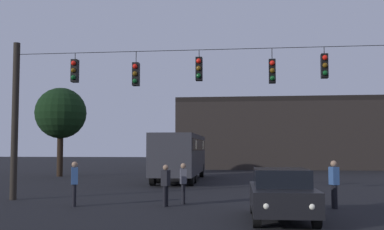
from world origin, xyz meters
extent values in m
plane|color=black|center=(0.00, 24.50, 0.00)|extent=(168.00, 168.00, 0.00)
cylinder|color=black|center=(-9.10, 14.70, 3.30)|extent=(0.28, 0.28, 6.60)
cylinder|color=black|center=(0.00, 14.70, 6.11)|extent=(18.21, 0.02, 0.02)
cylinder|color=black|center=(-6.52, 14.70, 5.96)|extent=(0.03, 0.03, 0.27)
cube|color=black|center=(-6.52, 14.70, 5.35)|extent=(0.26, 0.32, 0.95)
sphere|color=red|center=(-6.52, 14.52, 5.65)|extent=(0.20, 0.20, 0.20)
sphere|color=#5B3D0C|center=(-6.52, 14.52, 5.35)|extent=(0.20, 0.20, 0.20)
sphere|color=#0C4219|center=(-6.52, 14.52, 5.05)|extent=(0.20, 0.20, 0.20)
cylinder|color=black|center=(-3.92, 14.70, 5.87)|extent=(0.03, 0.03, 0.46)
cube|color=black|center=(-3.92, 14.70, 5.16)|extent=(0.26, 0.32, 0.95)
sphere|color=red|center=(-3.92, 14.52, 5.46)|extent=(0.20, 0.20, 0.20)
sphere|color=#5B3D0C|center=(-3.92, 14.52, 5.16)|extent=(0.20, 0.20, 0.20)
sphere|color=#0C4219|center=(-3.92, 14.52, 4.86)|extent=(0.20, 0.20, 0.20)
cylinder|color=black|center=(-1.32, 14.70, 5.95)|extent=(0.03, 0.03, 0.30)
cube|color=black|center=(-1.32, 14.70, 5.33)|extent=(0.26, 0.32, 0.95)
sphere|color=red|center=(-1.32, 14.52, 5.63)|extent=(0.20, 0.20, 0.20)
sphere|color=#5B3D0C|center=(-1.32, 14.52, 5.33)|extent=(0.20, 0.20, 0.20)
sphere|color=#0C4219|center=(-1.32, 14.52, 5.03)|extent=(0.20, 0.20, 0.20)
cylinder|color=black|center=(1.59, 14.70, 5.87)|extent=(0.03, 0.03, 0.44)
cube|color=black|center=(1.59, 14.70, 5.18)|extent=(0.26, 0.32, 0.95)
sphere|color=red|center=(1.59, 14.52, 5.48)|extent=(0.20, 0.20, 0.20)
sphere|color=#5B3D0C|center=(1.59, 14.52, 5.18)|extent=(0.20, 0.20, 0.20)
sphere|color=#0C4219|center=(1.59, 14.52, 4.88)|extent=(0.20, 0.20, 0.20)
cylinder|color=black|center=(3.61, 14.70, 5.96)|extent=(0.03, 0.03, 0.28)
cube|color=black|center=(3.61, 14.70, 5.34)|extent=(0.26, 0.32, 0.95)
sphere|color=red|center=(3.61, 14.52, 5.64)|extent=(0.20, 0.20, 0.20)
sphere|color=#5B3D0C|center=(3.61, 14.52, 5.34)|extent=(0.20, 0.20, 0.20)
sphere|color=#0C4219|center=(3.61, 14.52, 5.04)|extent=(0.20, 0.20, 0.20)
cube|color=#2D2D33|center=(-3.88, 27.01, 1.75)|extent=(2.81, 11.07, 2.50)
cube|color=black|center=(-3.88, 27.01, 2.36)|extent=(2.83, 10.41, 0.70)
cylinder|color=black|center=(-5.10, 30.94, 0.50)|extent=(0.31, 1.01, 1.00)
cylinder|color=black|center=(-2.88, 31.00, 0.50)|extent=(0.31, 1.01, 1.00)
cylinder|color=black|center=(-4.92, 24.78, 0.50)|extent=(0.31, 1.01, 1.00)
cylinder|color=black|center=(-2.70, 24.85, 0.50)|extent=(0.31, 1.01, 1.00)
cylinder|color=black|center=(-4.87, 22.80, 0.50)|extent=(0.31, 1.01, 1.00)
cylinder|color=black|center=(-2.65, 22.87, 0.50)|extent=(0.31, 1.01, 1.00)
cube|color=beige|center=(-3.97, 30.31, 2.36)|extent=(2.58, 0.87, 0.56)
cube|color=beige|center=(-3.80, 24.27, 2.36)|extent=(2.58, 0.87, 0.56)
cube|color=black|center=(1.62, 10.36, 0.66)|extent=(1.90, 4.34, 0.68)
cube|color=black|center=(1.62, 10.51, 1.26)|extent=(1.64, 2.36, 0.52)
cylinder|color=black|center=(2.44, 8.96, 0.32)|extent=(0.23, 0.64, 0.64)
cylinder|color=black|center=(0.86, 8.92, 0.32)|extent=(0.23, 0.64, 0.64)
cylinder|color=black|center=(2.38, 11.79, 0.32)|extent=(0.23, 0.64, 0.64)
cylinder|color=black|center=(0.80, 11.76, 0.32)|extent=(0.23, 0.64, 0.64)
sphere|color=white|center=(2.24, 8.27, 0.66)|extent=(0.18, 0.18, 0.18)
sphere|color=white|center=(1.09, 8.24, 0.66)|extent=(0.18, 0.18, 0.18)
cylinder|color=black|center=(-2.42, 13.13, 0.38)|extent=(0.14, 0.14, 0.76)
cylinder|color=black|center=(-2.39, 13.29, 0.38)|extent=(0.14, 0.14, 0.76)
cube|color=black|center=(-2.41, 13.21, 1.04)|extent=(0.31, 0.40, 0.57)
sphere|color=#8C6B51|center=(-2.41, 13.21, 1.43)|extent=(0.21, 0.21, 0.21)
cylinder|color=black|center=(3.63, 13.40, 0.42)|extent=(0.14, 0.14, 0.84)
cylinder|color=black|center=(3.68, 13.25, 0.42)|extent=(0.14, 0.14, 0.84)
cube|color=#2D4C7F|center=(3.65, 13.33, 1.16)|extent=(0.34, 0.42, 0.63)
sphere|color=#8C6B51|center=(3.65, 13.33, 1.59)|extent=(0.23, 0.23, 0.23)
cylinder|color=black|center=(-5.72, 12.73, 0.41)|extent=(0.14, 0.14, 0.82)
cylinder|color=black|center=(-5.78, 12.88, 0.41)|extent=(0.14, 0.14, 0.82)
cube|color=#2D4C7F|center=(-5.75, 12.80, 1.12)|extent=(0.36, 0.42, 0.61)
sphere|color=#8C6B51|center=(-5.75, 12.80, 1.54)|extent=(0.22, 0.22, 0.22)
cylinder|color=black|center=(-1.89, 14.16, 0.39)|extent=(0.14, 0.14, 0.77)
cylinder|color=black|center=(-1.86, 14.00, 0.39)|extent=(0.14, 0.14, 0.77)
cube|color=#4C4C56|center=(-1.87, 14.08, 1.06)|extent=(0.31, 0.40, 0.58)
sphere|color=#8C6B51|center=(-1.87, 14.08, 1.46)|extent=(0.21, 0.21, 0.21)
cube|color=black|center=(4.23, 47.67, 3.39)|extent=(22.05, 8.83, 6.79)
cube|color=black|center=(4.23, 47.67, 7.04)|extent=(22.05, 8.83, 0.50)
cylinder|color=black|center=(-13.67, 30.65, 1.73)|extent=(0.45, 0.45, 3.46)
sphere|color=black|center=(-13.67, 30.65, 4.82)|extent=(3.88, 3.88, 3.88)
camera|label=1|loc=(0.70, -4.25, 2.14)|focal=44.68mm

